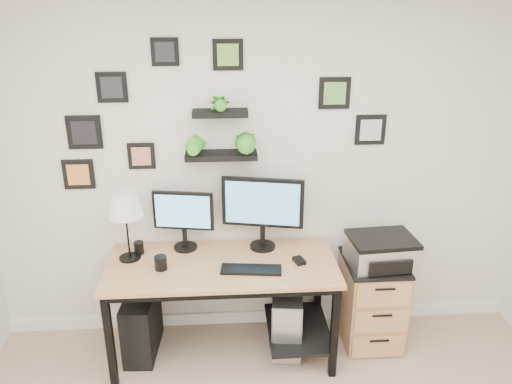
{
  "coord_description": "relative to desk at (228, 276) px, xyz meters",
  "views": [
    {
      "loc": [
        -0.28,
        -1.43,
        2.48
      ],
      "look_at": [
        -0.06,
        1.83,
        1.2
      ],
      "focal_mm": 35.0,
      "sensor_mm": 36.0,
      "label": 1
    }
  ],
  "objects": [
    {
      "name": "monitor_left",
      "position": [
        -0.31,
        0.2,
        0.39
      ],
      "size": [
        0.44,
        0.2,
        0.45
      ],
      "color": "black",
      "rests_on": "desk"
    },
    {
      "name": "pc_tower_black",
      "position": [
        -0.64,
        0.02,
        -0.39
      ],
      "size": [
        0.24,
        0.49,
        0.47
      ],
      "primitive_type": "cube",
      "rotation": [
        0.0,
        0.0,
        -0.06
      ],
      "color": "black",
      "rests_on": "ground"
    },
    {
      "name": "desk",
      "position": [
        0.0,
        0.0,
        0.0
      ],
      "size": [
        1.6,
        0.7,
        0.75
      ],
      "color": "tan",
      "rests_on": "ground"
    },
    {
      "name": "monitor_right",
      "position": [
        0.26,
        0.18,
        0.45
      ],
      "size": [
        0.58,
        0.22,
        0.55
      ],
      "color": "black",
      "rests_on": "desk"
    },
    {
      "name": "pen_cup",
      "position": [
        -0.63,
        0.15,
        0.17
      ],
      "size": [
        0.07,
        0.07,
        0.09
      ],
      "primitive_type": "cylinder",
      "color": "black",
      "rests_on": "desk"
    },
    {
      "name": "wall_decor",
      "position": [
        -0.07,
        0.26,
        1.04
      ],
      "size": [
        2.3,
        0.18,
        1.04
      ],
      "color": "black",
      "rests_on": "ground"
    },
    {
      "name": "mug",
      "position": [
        -0.45,
        -0.09,
        0.17
      ],
      "size": [
        0.09,
        0.09,
        0.1
      ],
      "primitive_type": "cylinder",
      "color": "black",
      "rests_on": "desk"
    },
    {
      "name": "mouse",
      "position": [
        0.5,
        -0.06,
        0.14
      ],
      "size": [
        0.09,
        0.11,
        0.03
      ],
      "primitive_type": "cube",
      "rotation": [
        0.0,
        0.0,
        0.31
      ],
      "color": "black",
      "rests_on": "desk"
    },
    {
      "name": "table_lamp",
      "position": [
        -0.69,
        0.08,
        0.53
      ],
      "size": [
        0.25,
        0.25,
        0.5
      ],
      "color": "black",
      "rests_on": "desk"
    },
    {
      "name": "keyboard",
      "position": [
        0.16,
        -0.15,
        0.13
      ],
      "size": [
        0.42,
        0.18,
        0.02
      ],
      "primitive_type": "cube",
      "rotation": [
        0.0,
        0.0,
        -0.11
      ],
      "color": "black",
      "rests_on": "desk"
    },
    {
      "name": "pc_tower_grey",
      "position": [
        0.43,
        0.01,
        -0.38
      ],
      "size": [
        0.27,
        0.51,
        0.48
      ],
      "color": "gray",
      "rests_on": "ground"
    },
    {
      "name": "printer",
      "position": [
        1.11,
        0.03,
        0.15
      ],
      "size": [
        0.49,
        0.4,
        0.21
      ],
      "color": "silver",
      "rests_on": "file_cabinet"
    },
    {
      "name": "room",
      "position": [
        0.28,
        0.32,
        -0.58
      ],
      "size": [
        4.0,
        4.0,
        4.0
      ],
      "color": "tan",
      "rests_on": "ground"
    },
    {
      "name": "file_cabinet",
      "position": [
        1.08,
        0.06,
        -0.29
      ],
      "size": [
        0.43,
        0.53,
        0.67
      ],
      "color": "tan",
      "rests_on": "ground"
    }
  ]
}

